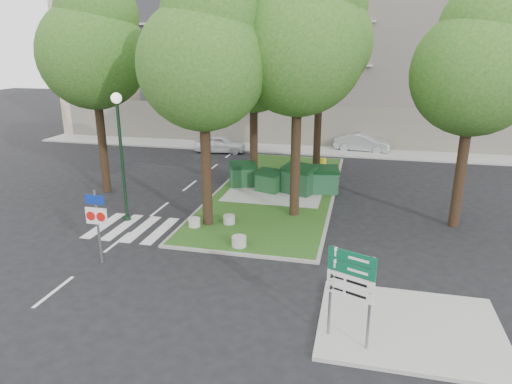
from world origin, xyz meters
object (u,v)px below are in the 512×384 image
(dumpster_d, at_px, (324,180))
(dumpster_c, at_px, (299,180))
(street_lamp, at_px, (120,143))
(car_silver, at_px, (362,143))
(dumpster_b, at_px, (269,181))
(tree_street_left, at_px, (94,44))
(traffic_sign_pole, at_px, (97,217))
(tree_median_near_right, at_px, (301,35))
(tree_median_near_left, at_px, (205,52))
(bollard_mid, at_px, (229,219))
(tree_street_right, at_px, (478,61))
(litter_bin, at_px, (323,163))
(directional_sign, at_px, (351,283))
(bollard_right, at_px, (239,241))
(tree_median_far, at_px, (323,32))
(tree_median_mid, at_px, (256,57))
(bollard_left, at_px, (194,222))
(car_white, at_px, (220,144))
(dumpster_a, at_px, (243,174))

(dumpster_d, bearing_deg, dumpster_c, -173.37)
(street_lamp, relative_size, car_silver, 1.41)
(dumpster_b, relative_size, street_lamp, 0.26)
(tree_street_left, distance_m, car_silver, 19.99)
(traffic_sign_pole, bearing_deg, tree_median_near_right, 46.67)
(tree_median_near_left, bearing_deg, bollard_mid, 10.48)
(tree_median_near_left, distance_m, dumpster_b, 8.51)
(bollard_mid, distance_m, street_lamp, 5.75)
(tree_street_right, height_order, dumpster_c, tree_street_right)
(tree_street_right, height_order, litter_bin, tree_street_right)
(tree_street_right, xyz_separation_m, directional_sign, (-4.28, -9.66, -5.15))
(bollard_right, distance_m, street_lamp, 6.87)
(tree_median_near_right, relative_size, traffic_sign_pole, 4.12)
(dumpster_b, relative_size, bollard_right, 2.65)
(dumpster_b, bearing_deg, dumpster_c, 22.07)
(tree_median_near_right, xyz_separation_m, litter_bin, (0.44, 8.69, -7.55))
(street_lamp, bearing_deg, bollard_mid, 4.64)
(bollard_right, relative_size, litter_bin, 0.91)
(tree_median_far, distance_m, tree_street_right, 9.85)
(dumpster_c, height_order, litter_bin, dumpster_c)
(tree_median_near_right, height_order, traffic_sign_pole, tree_median_near_right)
(tree_median_mid, relative_size, dumpster_c, 5.09)
(tree_street_left, xyz_separation_m, traffic_sign_pole, (4.31, -7.86, -5.87))
(bollard_left, relative_size, car_silver, 0.13)
(traffic_sign_pole, bearing_deg, bollard_left, 61.83)
(tree_median_near_left, bearing_deg, car_white, 105.88)
(dumpster_c, bearing_deg, directional_sign, -53.93)
(traffic_sign_pole, height_order, directional_sign, traffic_sign_pole)
(dumpster_a, height_order, bollard_mid, dumpster_a)
(tree_median_mid, distance_m, bollard_right, 10.93)
(tree_median_far, bearing_deg, bollard_left, -113.01)
(tree_median_near_left, xyz_separation_m, tree_median_near_right, (3.50, 2.00, 0.67))
(tree_median_mid, xyz_separation_m, traffic_sign_pole, (-3.19, -10.86, -5.20))
(litter_bin, distance_m, car_white, 8.57)
(tree_street_left, bearing_deg, car_silver, 44.88)
(tree_median_mid, bearing_deg, street_lamp, -123.15)
(dumpster_a, relative_size, traffic_sign_pole, 0.62)
(tree_median_mid, distance_m, bollard_mid, 9.22)
(tree_median_near_right, bearing_deg, car_white, 121.99)
(dumpster_a, relative_size, dumpster_c, 0.88)
(dumpster_b, distance_m, car_silver, 12.53)
(tree_median_mid, relative_size, dumpster_d, 5.84)
(dumpster_c, distance_m, car_white, 11.31)
(litter_bin, distance_m, traffic_sign_pole, 16.50)
(dumpster_a, relative_size, dumpster_d, 1.01)
(tree_median_near_right, height_order, directional_sign, tree_median_near_right)
(tree_median_far, xyz_separation_m, dumpster_d, (0.71, -3.91, -7.52))
(tree_median_mid, bearing_deg, tree_median_far, 43.15)
(dumpster_a, distance_m, dumpster_b, 1.74)
(car_silver, bearing_deg, traffic_sign_pole, 164.48)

